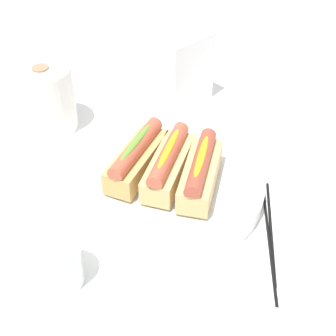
# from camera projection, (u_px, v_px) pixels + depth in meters

# --- Properties ---
(ground_plane) EXTENTS (2.40, 2.40, 0.00)m
(ground_plane) POSITION_uv_depth(u_px,v_px,m) (173.00, 195.00, 0.85)
(ground_plane) COLOR white
(serving_bowl) EXTENTS (0.32, 0.32, 0.04)m
(serving_bowl) POSITION_uv_depth(u_px,v_px,m) (168.00, 185.00, 0.84)
(serving_bowl) COLOR white
(serving_bowl) RESTS_ON ground_plane
(hotdog_front) EXTENTS (0.16, 0.10, 0.06)m
(hotdog_front) POSITION_uv_depth(u_px,v_px,m) (200.00, 172.00, 0.80)
(hotdog_front) COLOR #DBB270
(hotdog_front) RESTS_ON serving_bowl
(hotdog_back) EXTENTS (0.16, 0.09, 0.06)m
(hotdog_back) POSITION_uv_depth(u_px,v_px,m) (168.00, 164.00, 0.81)
(hotdog_back) COLOR #DBB270
(hotdog_back) RESTS_ON serving_bowl
(hotdog_side) EXTENTS (0.16, 0.08, 0.06)m
(hotdog_side) POSITION_uv_depth(u_px,v_px,m) (137.00, 157.00, 0.83)
(hotdog_side) COLOR tan
(hotdog_side) RESTS_ON serving_bowl
(water_glass) EXTENTS (0.07, 0.07, 0.09)m
(water_glass) POSITION_uv_depth(u_px,v_px,m) (57.00, 261.00, 0.69)
(water_glass) COLOR white
(water_glass) RESTS_ON ground_plane
(paper_towel_roll) EXTENTS (0.11, 0.11, 0.13)m
(paper_towel_roll) POSITION_uv_depth(u_px,v_px,m) (46.00, 99.00, 0.96)
(paper_towel_roll) COLOR white
(paper_towel_roll) RESTS_ON ground_plane
(napkin_box) EXTENTS (0.12, 0.07, 0.15)m
(napkin_box) POSITION_uv_depth(u_px,v_px,m) (188.00, 71.00, 1.02)
(napkin_box) COLOR white
(napkin_box) RESTS_ON ground_plane
(chopstick_near) EXTENTS (0.20, 0.11, 0.01)m
(chopstick_near) POSITION_uv_depth(u_px,v_px,m) (271.00, 230.00, 0.79)
(chopstick_near) COLOR black
(chopstick_near) RESTS_ON ground_plane
(chopstick_far) EXTENTS (0.19, 0.12, 0.01)m
(chopstick_far) POSITION_uv_depth(u_px,v_px,m) (270.00, 245.00, 0.76)
(chopstick_far) COLOR black
(chopstick_far) RESTS_ON ground_plane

